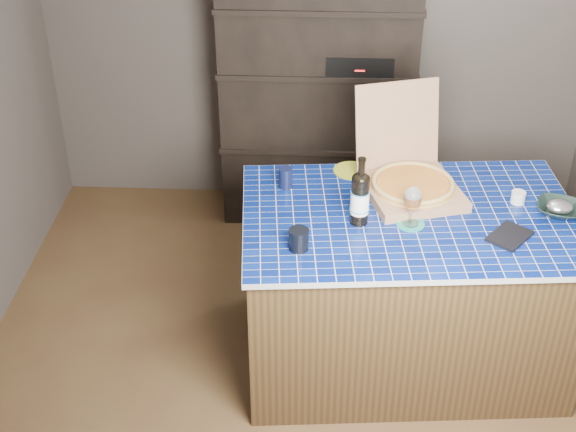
# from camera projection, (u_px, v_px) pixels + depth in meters

# --- Properties ---
(room) EXTENTS (3.50, 3.50, 3.50)m
(room) POSITION_uv_depth(u_px,v_px,m) (313.00, 157.00, 3.55)
(room) COLOR brown
(room) RESTS_ON ground
(shelving_unit) EXTENTS (1.20, 0.41, 1.80)m
(shelving_unit) POSITION_uv_depth(u_px,v_px,m) (318.00, 88.00, 5.02)
(shelving_unit) COLOR black
(shelving_unit) RESTS_ON floor
(kitchen_island) EXTENTS (1.69, 1.15, 0.88)m
(kitchen_island) POSITION_uv_depth(u_px,v_px,m) (404.00, 288.00, 4.07)
(kitchen_island) COLOR #413019
(kitchen_island) RESTS_ON floor
(pizza_box) EXTENTS (0.57, 0.64, 0.48)m
(pizza_box) POSITION_uv_depth(u_px,v_px,m) (411.00, 181.00, 3.97)
(pizza_box) COLOR #9B7050
(pizza_box) RESTS_ON kitchen_island
(mead_bottle) EXTENTS (0.09, 0.09, 0.34)m
(mead_bottle) POSITION_uv_depth(u_px,v_px,m) (360.00, 198.00, 3.71)
(mead_bottle) COLOR black
(mead_bottle) RESTS_ON kitchen_island
(teal_trivet) EXTENTS (0.14, 0.14, 0.01)m
(teal_trivet) POSITION_uv_depth(u_px,v_px,m) (410.00, 224.00, 3.76)
(teal_trivet) COLOR #187D6C
(teal_trivet) RESTS_ON kitchen_island
(wine_glass) EXTENTS (0.09, 0.09, 0.20)m
(wine_glass) POSITION_uv_depth(u_px,v_px,m) (413.00, 199.00, 3.69)
(wine_glass) COLOR white
(wine_glass) RESTS_ON teal_trivet
(tumbler) EXTENTS (0.09, 0.09, 0.10)m
(tumbler) POSITION_uv_depth(u_px,v_px,m) (299.00, 239.00, 3.57)
(tumbler) COLOR black
(tumbler) RESTS_ON kitchen_island
(dvd_case) EXTENTS (0.24, 0.25, 0.02)m
(dvd_case) POSITION_uv_depth(u_px,v_px,m) (510.00, 236.00, 3.67)
(dvd_case) COLOR black
(dvd_case) RESTS_ON kitchen_island
(bowl) EXTENTS (0.26, 0.26, 0.05)m
(bowl) POSITION_uv_depth(u_px,v_px,m) (559.00, 209.00, 3.83)
(bowl) COLOR black
(bowl) RESTS_ON kitchen_island
(foil_contents) EXTENTS (0.13, 0.11, 0.06)m
(foil_contents) POSITION_uv_depth(u_px,v_px,m) (560.00, 207.00, 3.82)
(foil_contents) COLOR silver
(foil_contents) RESTS_ON bowl
(white_jar) EXTENTS (0.07, 0.07, 0.06)m
(white_jar) POSITION_uv_depth(u_px,v_px,m) (518.00, 197.00, 3.91)
(white_jar) COLOR silver
(white_jar) RESTS_ON kitchen_island
(navy_cup) EXTENTS (0.07, 0.07, 0.11)m
(navy_cup) POSITION_uv_depth(u_px,v_px,m) (286.00, 178.00, 4.02)
(navy_cup) COLOR black
(navy_cup) RESTS_ON kitchen_island
(green_trivet) EXTENTS (0.19, 0.19, 0.01)m
(green_trivet) POSITION_uv_depth(u_px,v_px,m) (352.00, 171.00, 4.18)
(green_trivet) COLOR #A0A623
(green_trivet) RESTS_ON kitchen_island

